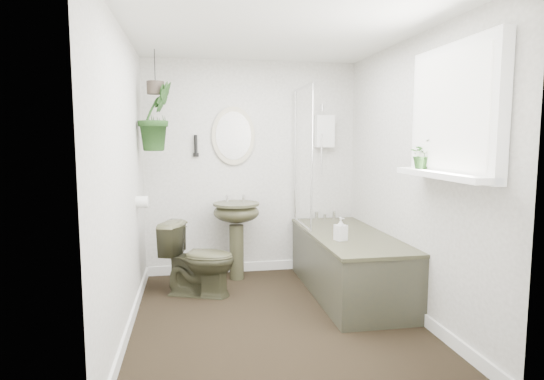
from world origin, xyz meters
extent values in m
cube|color=black|center=(0.00, 0.00, -0.01)|extent=(2.30, 2.80, 0.02)
cube|color=white|center=(0.00, 0.00, 2.31)|extent=(2.30, 2.80, 0.02)
cube|color=silver|center=(0.00, 1.41, 1.15)|extent=(2.30, 0.02, 2.30)
cube|color=silver|center=(0.00, -1.41, 1.15)|extent=(2.30, 0.02, 2.30)
cube|color=silver|center=(-1.16, 0.00, 1.15)|extent=(0.02, 2.80, 2.30)
cube|color=silver|center=(1.16, 0.00, 1.15)|extent=(0.02, 2.80, 2.30)
cube|color=white|center=(0.00, 0.00, 0.05)|extent=(2.30, 2.80, 0.10)
cube|color=white|center=(0.80, 1.34, 1.55)|extent=(0.20, 0.10, 0.35)
ellipsoid|color=beige|center=(-0.20, 1.37, 1.50)|extent=(0.46, 0.03, 0.62)
cylinder|color=black|center=(-0.60, 1.36, 1.40)|extent=(0.04, 0.04, 0.22)
cylinder|color=white|center=(-1.10, 0.70, 0.90)|extent=(0.11, 0.11, 0.11)
cube|color=white|center=(1.09, -0.70, 1.65)|extent=(0.08, 1.00, 0.90)
cube|color=white|center=(1.02, -0.70, 1.23)|extent=(0.18, 1.00, 0.04)
cube|color=white|center=(1.04, -0.70, 1.65)|extent=(0.01, 0.86, 0.76)
imported|color=#3B3A26|center=(-0.60, 0.72, 0.35)|extent=(0.77, 0.61, 0.69)
imported|color=black|center=(1.03, -0.40, 1.36)|extent=(0.22, 0.20, 0.22)
imported|color=black|center=(-0.97, 0.95, 1.68)|extent=(0.46, 0.46, 0.65)
imported|color=black|center=(0.63, 0.24, 0.68)|extent=(0.12, 0.12, 0.20)
cylinder|color=#3B322A|center=(-0.97, 0.95, 1.95)|extent=(0.16, 0.16, 0.12)
camera|label=1|loc=(-0.65, -3.51, 1.48)|focal=30.00mm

